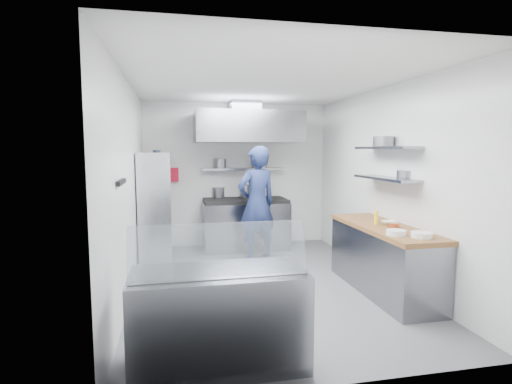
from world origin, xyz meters
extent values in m
plane|color=#4A4A4C|center=(0.00, 0.00, 0.00)|extent=(5.00, 5.00, 0.00)
plane|color=silver|center=(0.00, 0.00, 2.80)|extent=(5.00, 5.00, 0.00)
cube|color=white|center=(0.00, 2.50, 1.40)|extent=(3.60, 2.80, 0.02)
cube|color=white|center=(0.00, -2.50, 1.40)|extent=(3.60, 2.80, 0.02)
cube|color=white|center=(-1.80, 0.00, 1.40)|extent=(2.80, 5.00, 0.02)
cube|color=white|center=(1.80, 0.00, 1.40)|extent=(2.80, 5.00, 0.02)
cube|color=gray|center=(0.10, 2.10, 0.45)|extent=(1.60, 0.80, 0.90)
cube|color=black|center=(0.10, 2.10, 0.93)|extent=(1.57, 0.78, 0.06)
cylinder|color=slate|center=(-0.38, 2.48, 1.06)|extent=(0.25, 0.25, 0.20)
cylinder|color=slate|center=(0.21, 2.42, 1.08)|extent=(0.32, 0.32, 0.24)
cube|color=gray|center=(0.10, 2.34, 1.52)|extent=(1.60, 0.30, 0.04)
cylinder|color=slate|center=(-0.35, 2.35, 1.63)|extent=(0.23, 0.23, 0.18)
cylinder|color=slate|center=(0.39, 2.13, 1.65)|extent=(0.29, 0.29, 0.22)
cube|color=gray|center=(0.10, 1.93, 2.30)|extent=(1.90, 1.15, 0.55)
cube|color=slate|center=(0.10, 2.15, 2.68)|extent=(0.55, 0.55, 0.24)
cube|color=red|center=(-1.25, 2.44, 1.42)|extent=(0.22, 0.10, 0.26)
imported|color=navy|center=(0.14, 1.22, 0.98)|extent=(0.83, 0.68, 1.96)
cube|color=silver|center=(-1.53, 1.28, 0.93)|extent=(0.50, 0.90, 1.85)
cube|color=white|center=(-1.53, 0.97, 0.80)|extent=(0.16, 0.20, 0.18)
cube|color=yellow|center=(-1.53, 1.47, 1.30)|extent=(0.13, 0.17, 0.15)
cylinder|color=black|center=(-1.48, 1.05, 1.80)|extent=(0.12, 0.12, 0.18)
cube|color=black|center=(-1.78, -0.90, 1.55)|extent=(0.04, 0.55, 0.05)
cube|color=gray|center=(1.48, -0.60, 0.42)|extent=(0.62, 2.00, 0.84)
cube|color=brown|center=(1.48, -0.60, 0.87)|extent=(0.65, 2.04, 0.06)
cylinder|color=white|center=(1.52, -1.35, 0.93)|extent=(0.24, 0.24, 0.06)
cylinder|color=white|center=(1.31, -1.18, 0.93)|extent=(0.23, 0.23, 0.06)
cylinder|color=#C46137|center=(1.52, -0.77, 0.93)|extent=(0.14, 0.14, 0.06)
cylinder|color=yellow|center=(1.42, -0.50, 0.99)|extent=(0.05, 0.05, 0.18)
imported|color=white|center=(1.57, -0.56, 0.92)|extent=(0.22, 0.22, 0.05)
cube|color=gray|center=(1.64, -0.30, 1.50)|extent=(0.30, 1.30, 0.04)
cube|color=gray|center=(1.64, -0.30, 1.92)|extent=(0.30, 1.30, 0.04)
cylinder|color=slate|center=(1.79, -0.55, 1.57)|extent=(0.22, 0.22, 0.10)
cylinder|color=slate|center=(1.66, -0.19, 2.01)|extent=(0.29, 0.29, 0.14)
cube|color=gray|center=(-0.86, -2.00, 0.42)|extent=(1.50, 0.70, 0.85)
cube|color=silver|center=(-0.86, -2.12, 1.07)|extent=(1.47, 0.19, 0.42)
camera|label=1|loc=(-1.22, -5.34, 1.89)|focal=28.00mm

